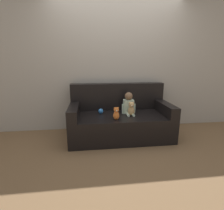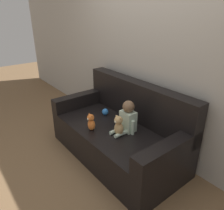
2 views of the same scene
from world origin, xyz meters
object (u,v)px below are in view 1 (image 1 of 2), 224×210
Objects in this scene: person_baby at (129,104)px; toy_ball at (101,111)px; plush_toy_side at (116,114)px; couch at (120,119)px; teddy_bear_brown at (131,109)px.

toy_ball is at bearing 174.98° from person_baby.
couch is at bearing 71.17° from plush_toy_side.
person_baby is (0.16, -0.02, 0.28)m from couch.
plush_toy_side is at bearing -108.83° from couch.
couch is 20.02× the size of toy_ball.
plush_toy_side reaches higher than toy_ball.
couch reaches higher than plush_toy_side.
couch is at bearing 173.05° from person_baby.
teddy_bear_brown is at bearing -20.10° from toy_ball.
teddy_bear_brown is 2.76× the size of toy_ball.
couch is 0.32m from person_baby.
teddy_bear_brown is at bearing -43.88° from couch.
teddy_bear_brown is (0.17, -0.16, 0.23)m from couch.
couch is 4.65× the size of person_baby.
teddy_bear_brown is 1.16× the size of plush_toy_side.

